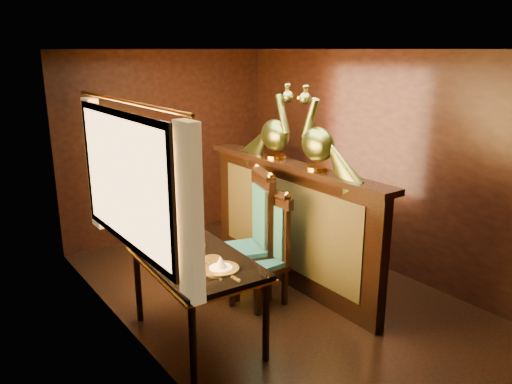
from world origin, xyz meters
The scene contains 8 objects.
ground centered at (0.00, 0.00, 0.00)m, with size 5.00×5.00×0.00m, color black.
room_shell centered at (-0.09, 0.02, 1.58)m, with size 3.04×5.04×2.52m.
partition centered at (0.32, 0.30, 0.71)m, with size 0.26×2.70×1.36m.
dining_table centered at (-1.05, -0.10, 0.71)m, with size 0.87×1.36×0.98m.
chair_left centered at (-0.10, 0.10, 0.62)m, with size 0.43×0.48×1.19m.
chair_right centered at (-0.11, 0.32, 0.71)m, with size 0.61×0.63×1.35m.
peacock_left centered at (0.33, -0.10, 1.76)m, with size 0.25×0.68×0.81m, color #1A5031, non-canonical shape.
peacock_right centered at (0.33, 0.57, 1.76)m, with size 0.25×0.68×0.81m, color #1A5031, non-canonical shape.
Camera 1 is at (-2.96, -3.59, 2.50)m, focal length 35.00 mm.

